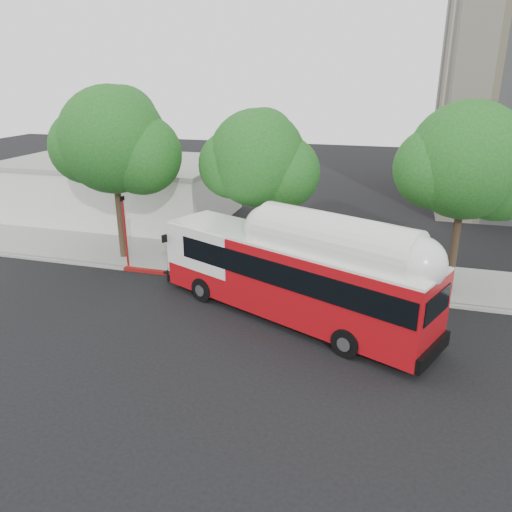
% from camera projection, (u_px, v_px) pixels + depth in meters
% --- Properties ---
extents(ground, '(120.00, 120.00, 0.00)m').
position_uv_depth(ground, '(241.00, 319.00, 21.99)').
color(ground, black).
rests_on(ground, ground).
extents(sidewalk, '(60.00, 5.00, 0.15)m').
position_uv_depth(sidewalk, '(277.00, 267.00, 27.84)').
color(sidewalk, gray).
rests_on(sidewalk, ground).
extents(curb_strip, '(60.00, 0.30, 0.15)m').
position_uv_depth(curb_strip, '(264.00, 284.00, 25.49)').
color(curb_strip, gray).
rests_on(curb_strip, ground).
extents(red_curb_segment, '(10.00, 0.32, 0.16)m').
position_uv_depth(red_curb_segment, '(209.00, 278.00, 26.27)').
color(red_curb_segment, maroon).
rests_on(red_curb_segment, ground).
extents(street_tree_left, '(6.67, 5.80, 9.74)m').
position_uv_depth(street_tree_left, '(121.00, 144.00, 26.98)').
color(street_tree_left, '#2D2116').
rests_on(street_tree_left, ground).
extents(street_tree_mid, '(5.75, 5.00, 8.62)m').
position_uv_depth(street_tree_mid, '(265.00, 163.00, 25.60)').
color(street_tree_mid, '#2D2116').
rests_on(street_tree_mid, ground).
extents(street_tree_right, '(6.21, 5.40, 9.18)m').
position_uv_depth(street_tree_right, '(476.00, 166.00, 22.69)').
color(street_tree_right, '#2D2116').
rests_on(street_tree_right, ground).
extents(low_commercial_bldg, '(16.20, 10.20, 4.25)m').
position_uv_depth(low_commercial_bldg, '(120.00, 188.00, 37.55)').
color(low_commercial_bldg, silver).
rests_on(low_commercial_bldg, ground).
extents(transit_bus, '(13.55, 7.73, 4.07)m').
position_uv_depth(transit_bus, '(292.00, 278.00, 21.51)').
color(transit_bus, '#A90B11').
rests_on(transit_bus, ground).
extents(signal_pole, '(0.12, 0.39, 4.09)m').
position_uv_depth(signal_pole, '(125.00, 232.00, 27.07)').
color(signal_pole, '#A91216').
rests_on(signal_pole, ground).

